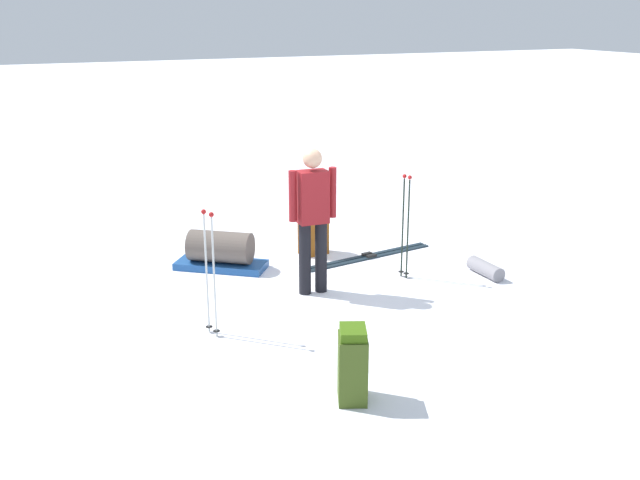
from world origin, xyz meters
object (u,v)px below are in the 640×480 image
at_px(backpack_bright, 353,365).
at_px(ski_poles_planted_near, 406,221).
at_px(ski_poles_planted_far, 210,267).
at_px(sleeping_mat_rolled, 485,269).
at_px(backpack_large_dark, 313,230).
at_px(gear_sled, 221,252).
at_px(ski_pair_near, 369,256).
at_px(skier_standing, 313,214).

bearing_deg(backpack_bright, ski_poles_planted_near, 141.52).
relative_size(ski_poles_planted_far, sleeping_mat_rolled, 2.38).
height_order(backpack_large_dark, ski_poles_planted_near, ski_poles_planted_near).
distance_m(ski_poles_planted_near, ski_poles_planted_far, 2.71).
bearing_deg(backpack_bright, sleeping_mat_rolled, 125.51).
distance_m(gear_sled, sleeping_mat_rolled, 3.33).
bearing_deg(gear_sled, sleeping_mat_rolled, 61.18).
height_order(gear_sled, sleeping_mat_rolled, gear_sled).
xyz_separation_m(backpack_large_dark, ski_poles_planted_far, (1.95, -1.98, 0.40)).
bearing_deg(ski_pair_near, ski_poles_planted_far, -59.88).
xyz_separation_m(backpack_bright, sleeping_mat_rolled, (-2.05, 2.88, -0.23)).
xyz_separation_m(backpack_large_dark, sleeping_mat_rolled, (1.66, 1.60, -0.24)).
bearing_deg(ski_poles_planted_far, gear_sled, 160.64).
bearing_deg(ski_poles_planted_near, ski_pair_near, -177.72).
xyz_separation_m(ski_pair_near, backpack_bright, (3.27, -1.89, 0.31)).
relative_size(ski_poles_planted_near, ski_poles_planted_far, 0.99).
relative_size(ski_poles_planted_near, gear_sled, 1.09).
bearing_deg(ski_poles_planted_far, ski_pair_near, 120.12).
distance_m(ski_pair_near, backpack_bright, 3.79).
relative_size(backpack_large_dark, gear_sled, 0.57).
height_order(skier_standing, sleeping_mat_rolled, skier_standing).
bearing_deg(skier_standing, sleeping_mat_rolled, 80.51).
xyz_separation_m(ski_poles_planted_near, sleeping_mat_rolled, (0.37, 0.95, -0.63)).
bearing_deg(gear_sled, ski_poles_planted_far, -19.36).
bearing_deg(ski_pair_near, backpack_bright, -30.02).
relative_size(skier_standing, sleeping_mat_rolled, 3.09).
xyz_separation_m(ski_pair_near, backpack_large_dark, (-0.44, -0.62, 0.32)).
bearing_deg(ski_pair_near, backpack_large_dark, -125.84).
bearing_deg(backpack_bright, skier_standing, 163.88).
xyz_separation_m(backpack_bright, ski_poles_planted_far, (-1.76, -0.70, 0.40)).
height_order(ski_pair_near, gear_sled, gear_sled).
bearing_deg(backpack_bright, gear_sled, -179.38).
bearing_deg(skier_standing, gear_sled, -149.26).
xyz_separation_m(backpack_large_dark, ski_poles_planted_near, (1.29, 0.65, 0.39)).
bearing_deg(sleeping_mat_rolled, ski_poles_planted_far, -85.39).
height_order(ski_pair_near, backpack_large_dark, backpack_large_dark).
relative_size(skier_standing, ski_pair_near, 0.88).
bearing_deg(skier_standing, ski_poles_planted_far, -65.05).
bearing_deg(ski_pair_near, sleeping_mat_rolled, 39.08).
bearing_deg(sleeping_mat_rolled, ski_poles_planted_near, -111.01).
xyz_separation_m(skier_standing, ski_poles_planted_far, (0.65, -1.40, -0.23)).
distance_m(ski_pair_near, ski_poles_planted_near, 1.11).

